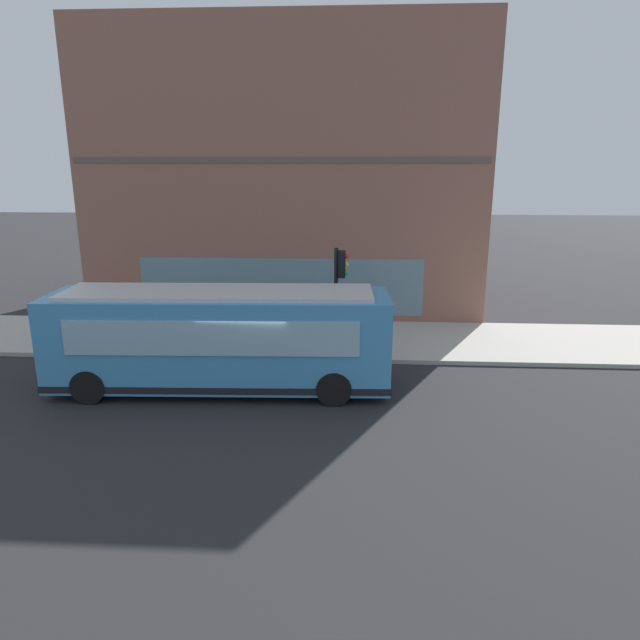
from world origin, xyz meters
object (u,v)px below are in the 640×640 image
Objects in this scene: pedestrian_near_hydrant at (49,315)px; newspaper_vending_box at (324,320)px; fire_hydrant at (356,333)px; traffic_light_near_corner at (340,282)px; city_bus_nearside at (220,340)px; pedestrian_by_light_pole at (112,308)px.

pedestrian_near_hydrant is 2.01× the size of newspaper_vending_box.
fire_hydrant is at bearing -86.41° from pedestrian_near_hydrant.
city_bus_nearside is at bearing 129.33° from traffic_light_near_corner.
traffic_light_near_corner is 4.19× the size of newspaper_vending_box.
traffic_light_near_corner reaches higher than pedestrian_by_light_pole.
traffic_light_near_corner is (2.87, -3.51, 1.23)m from city_bus_nearside.
traffic_light_near_corner is 2.20× the size of pedestrian_by_light_pole.
fire_hydrant is 1.83m from newspaper_vending_box.
city_bus_nearside is 7.64m from pedestrian_by_light_pole.
traffic_light_near_corner is 5.10× the size of fire_hydrant.
city_bus_nearside is at bearing 137.41° from fire_hydrant.
pedestrian_near_hydrant is at bearing 101.39° from newspaper_vending_box.
pedestrian_by_light_pole reaches higher than fire_hydrant.
traffic_light_near_corner is 10.93m from pedestrian_near_hydrant.
pedestrian_by_light_pole is 1.91× the size of newspaper_vending_box.
pedestrian_near_hydrant is at bearing 62.88° from city_bus_nearside.
traffic_light_near_corner is at bearing -50.67° from city_bus_nearside.
newspaper_vending_box is at bearing -86.52° from pedestrian_by_light_pole.
pedestrian_near_hydrant is (0.85, 10.78, -1.58)m from traffic_light_near_corner.
city_bus_nearside is 4.70m from traffic_light_near_corner.
city_bus_nearside is 11.26× the size of newspaper_vending_box.
traffic_light_near_corner is at bearing -94.52° from pedestrian_near_hydrant.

